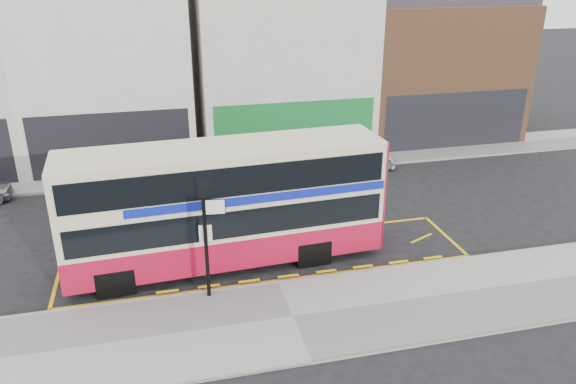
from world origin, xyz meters
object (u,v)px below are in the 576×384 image
object	(u,v)px
double_decker_bus	(226,204)
bus_stop_post	(208,238)
car_grey	(220,174)
car_white	(351,157)
street_tree_right	(365,96)

from	to	relation	value
double_decker_bus	bus_stop_post	size ratio (longest dim) A/B	3.24
car_grey	car_white	bearing A→B (deg)	-96.99
street_tree_right	car_grey	bearing A→B (deg)	-156.51
car_white	street_tree_right	xyz separation A→B (m)	(1.57, 2.59, 2.37)
bus_stop_post	car_white	distance (m)	12.97
car_grey	street_tree_right	size ratio (longest dim) A/B	0.98
car_grey	car_white	size ratio (longest dim) A/B	0.96
bus_stop_post	car_white	bearing A→B (deg)	58.02
car_grey	street_tree_right	bearing A→B (deg)	-81.98
double_decker_bus	car_grey	distance (m)	7.01
car_grey	double_decker_bus	bearing A→B (deg)	159.56
double_decker_bus	bus_stop_post	xyz separation A→B (m)	(-0.85, -2.17, -0.11)
car_white	street_tree_right	size ratio (longest dim) A/B	1.02
double_decker_bus	bus_stop_post	bearing A→B (deg)	-114.50
double_decker_bus	bus_stop_post	distance (m)	2.33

